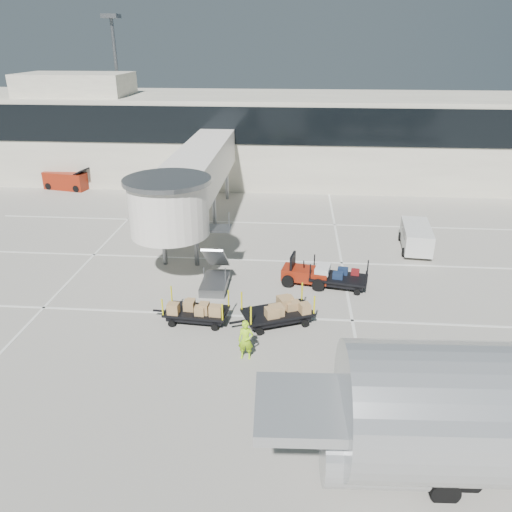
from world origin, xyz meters
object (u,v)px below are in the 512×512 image
at_px(baggage_tug, 307,274).
at_px(minivan, 416,235).
at_px(box_cart_far, 197,311).
at_px(belt_loader, 67,180).
at_px(ground_worker, 246,340).
at_px(suitcase_cart, 339,278).
at_px(box_cart_near, 277,311).

xyz_separation_m(baggage_tug, minivan, (7.30, 5.83, 0.33)).
height_order(box_cart_far, belt_loader, belt_loader).
relative_size(ground_worker, belt_loader, 0.40).
bearing_deg(box_cart_far, baggage_tug, 45.18).
relative_size(baggage_tug, belt_loader, 0.62).
xyz_separation_m(baggage_tug, suitcase_cart, (1.82, -0.29, -0.09)).
distance_m(suitcase_cart, minivan, 8.23).
bearing_deg(box_cart_far, box_cart_near, 7.67).
xyz_separation_m(box_cart_near, ground_worker, (-1.22, -3.10, 0.27)).
height_order(box_cart_near, minivan, box_cart_near).
xyz_separation_m(ground_worker, belt_loader, (-19.34, 25.56, -0.12)).
bearing_deg(belt_loader, minivan, -10.44).
relative_size(box_cart_near, belt_loader, 0.90).
height_order(box_cart_far, minivan, minivan).
distance_m(baggage_tug, box_cart_near, 4.69).
bearing_deg(minivan, baggage_tug, -135.65).
xyz_separation_m(suitcase_cart, ground_worker, (-4.55, -7.25, 0.38)).
bearing_deg(box_cart_near, ground_worker, -134.37).
relative_size(box_cart_near, ground_worker, 2.25).
relative_size(baggage_tug, suitcase_cart, 0.71).
distance_m(suitcase_cart, box_cart_far, 8.46).
distance_m(suitcase_cart, belt_loader, 30.11).
height_order(baggage_tug, ground_worker, ground_worker).
relative_size(suitcase_cart, belt_loader, 0.87).
relative_size(suitcase_cart, ground_worker, 2.16).
bearing_deg(baggage_tug, belt_loader, 151.96).
bearing_deg(baggage_tug, ground_worker, -98.76).
bearing_deg(belt_loader, suitcase_cart, -25.36).
bearing_deg(belt_loader, box_cart_near, -35.42).
relative_size(baggage_tug, minivan, 0.65).
relative_size(suitcase_cart, minivan, 0.91).
distance_m(box_cart_near, ground_worker, 3.34).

